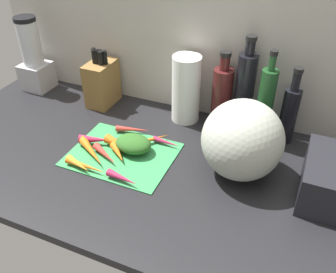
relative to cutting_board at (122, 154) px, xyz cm
name	(u,v)px	position (x,y,z in cm)	size (l,w,h in cm)	color
ground_plane	(151,164)	(10.45, 1.19, -1.90)	(170.00, 80.00, 3.00)	black
wall_back	(193,38)	(10.45, 39.69, 29.60)	(170.00, 3.00, 60.00)	#BCB7AD
cutting_board	(122,154)	(0.00, 0.00, 0.00)	(35.71, 28.11, 0.80)	#338C4C
carrot_0	(105,154)	(-4.12, -4.34, 1.74)	(2.68, 2.68, 12.15)	red
carrot_1	(166,142)	(12.17, 10.61, 1.40)	(2.01, 2.01, 10.39)	#B2264C
carrot_2	(86,166)	(-6.81, -12.03, 1.52)	(2.25, 2.25, 15.15)	orange
carrot_3	(133,129)	(-2.51, 12.90, 1.55)	(2.31, 2.31, 12.75)	red
carrot_4	(118,153)	(-0.32, -2.04, 1.84)	(2.88, 2.88, 10.07)	orange
carrot_5	(96,139)	(-11.43, 1.37, 2.09)	(3.38, 3.38, 11.46)	#B2264C
carrot_6	(118,144)	(-2.88, 2.21, 2.17)	(3.53, 3.53, 10.17)	orange
carrot_7	(78,164)	(-9.36, -12.52, 1.78)	(2.76, 2.76, 10.01)	orange
carrot_8	(122,178)	(7.22, -12.62, 1.69)	(2.58, 2.58, 11.20)	#B2264C
carrot_9	(91,151)	(-9.14, -5.03, 2.01)	(3.22, 3.22, 16.35)	orange
carrot_10	(148,140)	(5.73, 8.59, 1.69)	(2.57, 2.57, 17.05)	orange
carrot_11	(137,140)	(1.95, 7.41, 1.53)	(2.25, 2.25, 17.96)	#B2264C
carrot_greens_pile	(133,144)	(2.89, 3.15, 3.13)	(12.93, 9.95, 5.47)	#2D6023
winter_squash	(242,140)	(39.29, 7.08, 12.50)	(25.48, 25.25, 25.80)	#B2B7A8
knife_block	(102,82)	(-24.75, 28.73, 9.32)	(9.37, 14.65, 23.87)	olive
blender_appliance	(33,59)	(-59.22, 28.94, 13.61)	(11.84, 11.84, 32.52)	#B2B2B7
paper_towel_roll	(186,89)	(11.72, 30.69, 12.79)	(10.84, 10.84, 26.38)	white
bottle_0	(222,95)	(25.27, 32.71, 12.06)	(7.56, 7.56, 29.72)	#471919
bottle_1	(244,91)	(33.35, 33.02, 15.39)	(6.97, 6.97, 36.40)	black
bottle_2	(265,105)	(41.89, 28.32, 14.12)	(5.66, 5.66, 34.45)	#19421E
bottle_3	(289,113)	(50.23, 30.99, 11.24)	(5.90, 5.90, 28.84)	black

